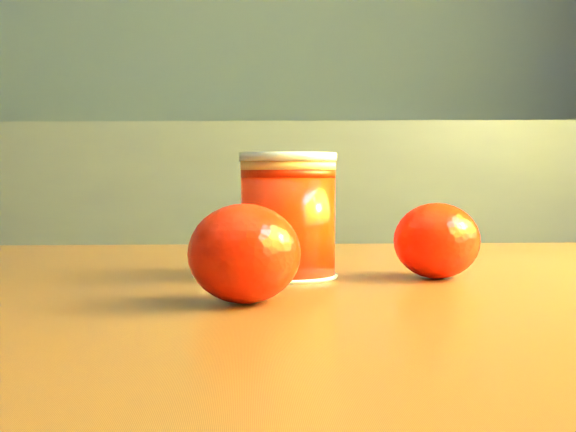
{
  "coord_description": "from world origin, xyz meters",
  "views": [
    {
      "loc": [
        0.97,
        -0.36,
        0.8
      ],
      "look_at": [
        0.95,
        0.26,
        0.77
      ],
      "focal_mm": 50.0,
      "sensor_mm": 36.0,
      "label": 1
    }
  ],
  "objects": [
    {
      "name": "orange_back",
      "position": [
        1.06,
        0.25,
        0.75
      ],
      "size": [
        0.08,
        0.08,
        0.06
      ],
      "primitive_type": "ellipsoid",
      "rotation": [
        0.0,
        0.0,
        -0.32
      ],
      "color": "#FF1C05",
      "rests_on": "table"
    },
    {
      "name": "juice_glass",
      "position": [
        0.95,
        0.25,
        0.77
      ],
      "size": [
        0.07,
        0.07,
        0.09
      ],
      "rotation": [
        0.0,
        0.0,
        0.08
      ],
      "color": "#FD2205",
      "rests_on": "table"
    },
    {
      "name": "orange_front",
      "position": [
        0.93,
        0.13,
        0.75
      ],
      "size": [
        0.07,
        0.07,
        0.06
      ],
      "primitive_type": "ellipsoid",
      "rotation": [
        0.0,
        0.0,
        -0.08
      ],
      "color": "#FF1C05",
      "rests_on": "table"
    },
    {
      "name": "table",
      "position": [
        1.05,
        0.21,
        0.63
      ],
      "size": [
        1.02,
        0.77,
        0.72
      ],
      "rotation": [
        0.0,
        0.0,
        0.1
      ],
      "color": "brown",
      "rests_on": "ground"
    }
  ]
}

